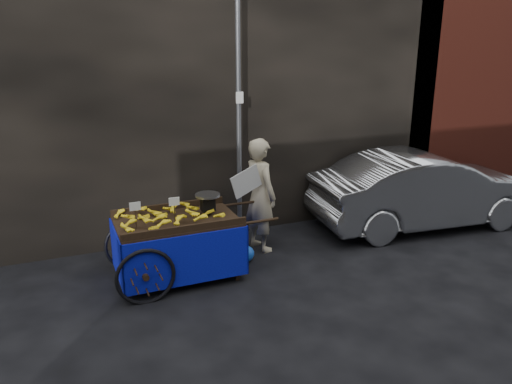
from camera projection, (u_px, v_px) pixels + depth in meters
name	position (u px, v px, depth m)	size (l,w,h in m)	color
ground	(252.00, 272.00, 7.36)	(80.00, 80.00, 0.00)	black
building_wall	(218.00, 84.00, 9.06)	(13.50, 2.00, 5.00)	black
street_pole	(239.00, 122.00, 8.02)	(0.12, 0.10, 4.00)	slate
banana_cart	(173.00, 226.00, 6.96)	(2.34, 1.19, 1.27)	black
vendor	(260.00, 195.00, 7.91)	(0.90, 0.76, 1.83)	tan
plastic_bag	(245.00, 254.00, 7.65)	(0.29, 0.23, 0.26)	blue
parked_car	(425.00, 190.00, 9.01)	(1.44, 4.12, 1.36)	silver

